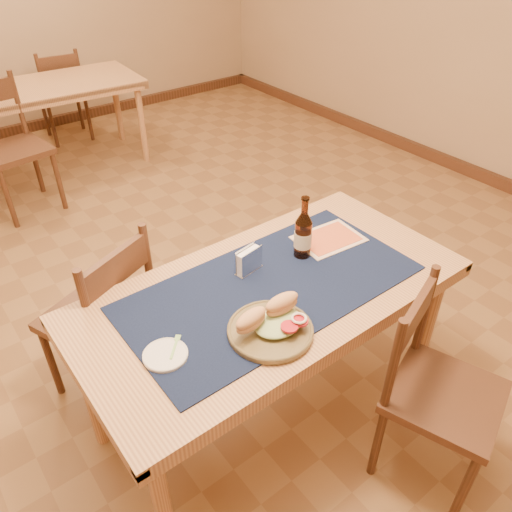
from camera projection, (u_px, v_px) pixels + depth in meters
room at (157, 77)px, 2.14m from camera, size 6.04×7.04×2.84m
main_table at (271, 303)px, 2.06m from camera, size 1.60×0.80×0.75m
placemat at (271, 287)px, 2.01m from camera, size 1.20×0.60×0.01m
baseboard at (184, 310)px, 2.94m from camera, size 6.00×7.00×0.10m
back_table at (47, 94)px, 4.21m from camera, size 1.57×0.86×0.75m
chair_main_far at (103, 316)px, 2.28m from camera, size 0.55×0.55×0.92m
chair_main_near at (436, 388)px, 1.96m from camera, size 0.52×0.52×0.89m
chair_back_near at (10, 146)px, 3.72m from camera, size 0.51×0.51×0.99m
chair_back_far at (62, 94)px, 4.85m from camera, size 0.45×0.45×0.89m
sandwich_plate at (272, 324)px, 1.79m from camera, size 0.31×0.31×0.12m
side_plate at (165, 355)px, 1.70m from camera, size 0.16×0.16×0.01m
fork at (175, 345)px, 1.73m from camera, size 0.09×0.09×0.00m
beer_bottle at (303, 235)px, 2.12m from camera, size 0.08×0.08×0.29m
napkin_holder at (249, 261)px, 2.06m from camera, size 0.13×0.06×0.11m
menu_card at (329, 239)px, 2.28m from camera, size 0.32×0.25×0.01m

